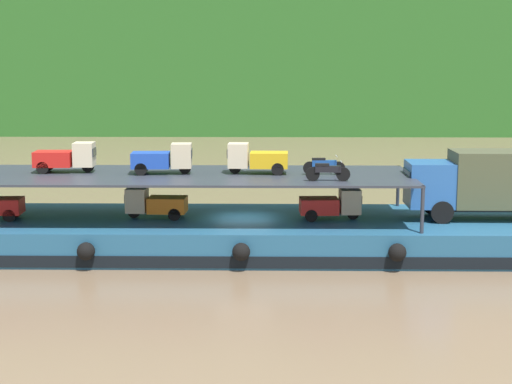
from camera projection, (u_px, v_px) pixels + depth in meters
ground_plane at (244, 250)px, 36.22m from camera, size 400.00×400.00×0.00m
cargo_barge at (244, 234)px, 36.06m from camera, size 31.92×7.80×1.50m
covered_lorry at (488, 182)px, 35.43m from camera, size 7.87×2.35×3.10m
cargo_rack at (160, 176)px, 35.71m from camera, size 22.72×6.40×2.00m
mini_truck_lower_aft at (155, 203)px, 35.81m from camera, size 2.79×1.28×1.38m
mini_truck_lower_mid at (331, 204)px, 35.52m from camera, size 2.79×1.29×1.38m
mini_truck_upper_mid at (66, 157)px, 36.23m from camera, size 2.78×1.26×1.38m
mini_truck_upper_fore at (163, 159)px, 35.78m from camera, size 2.79×1.29×1.38m
mini_truck_upper_bow at (257, 158)px, 35.84m from camera, size 2.77×1.25×1.38m
motorcycle_upper_port at (328, 171)px, 33.62m from camera, size 1.90×0.55×0.87m
motorcycle_upper_centre at (324, 165)px, 35.51m from camera, size 1.90×0.55×0.87m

